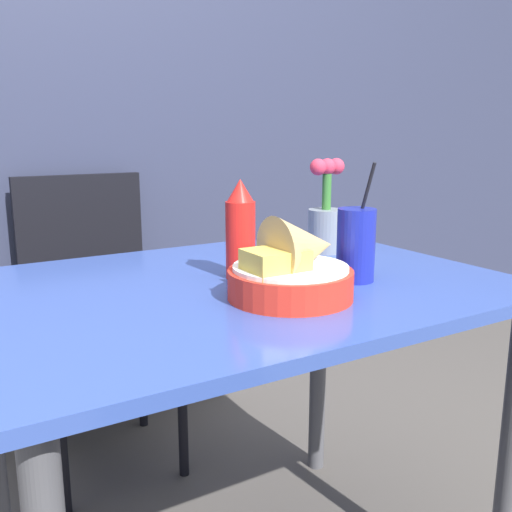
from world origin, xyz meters
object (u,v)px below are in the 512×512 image
Objects in this scene: drink_cup at (356,247)px; flower_vase at (326,218)px; chair_far_window at (92,295)px; food_basket at (294,268)px; ketchup_bottle at (240,231)px.

flower_vase is (0.12, 0.26, 0.02)m from drink_cup.
flower_vase is (0.43, -0.65, 0.30)m from chair_far_window.
flower_vase is at bearing -56.57° from chair_far_window.
food_basket is at bearing -135.79° from flower_vase.
ketchup_bottle is 0.24m from drink_cup.
ketchup_bottle reaches higher than chair_far_window.
food_basket is 0.42m from flower_vase.
drink_cup is (0.19, -0.14, -0.03)m from ketchup_bottle.
chair_far_window is 4.47× the size of ketchup_bottle.
ketchup_bottle is (0.11, -0.76, 0.31)m from chair_far_window.
ketchup_bottle is at bearing -81.47° from chair_far_window.
food_basket is (0.13, -0.94, 0.27)m from chair_far_window.
chair_far_window is at bearing 98.53° from ketchup_bottle.
ketchup_bottle is at bearing -159.72° from flower_vase.
ketchup_bottle is 0.88× the size of flower_vase.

